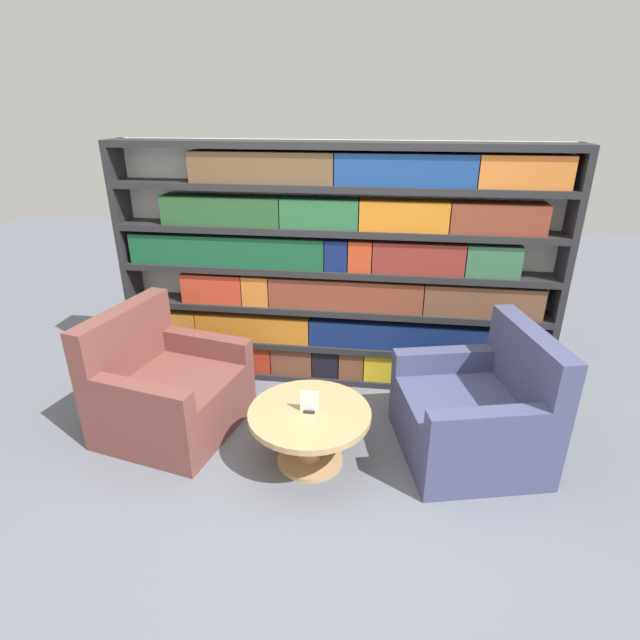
# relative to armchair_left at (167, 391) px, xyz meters

# --- Properties ---
(ground_plane) EXTENTS (14.00, 14.00, 0.00)m
(ground_plane) POSITION_rel_armchair_left_xyz_m (1.08, -0.53, -0.29)
(ground_plane) COLOR slate
(bookshelf) EXTENTS (3.41, 0.30, 1.91)m
(bookshelf) POSITION_rel_armchair_left_xyz_m (1.12, 0.87, 0.65)
(bookshelf) COLOR silver
(bookshelf) RESTS_ON ground_plane
(armchair_left) EXTENTS (1.00, 1.04, 0.87)m
(armchair_left) POSITION_rel_armchair_left_xyz_m (0.00, 0.00, 0.00)
(armchair_left) COLOR brown
(armchair_left) RESTS_ON ground_plane
(armchair_right) EXTENTS (1.02, 1.05, 0.87)m
(armchair_right) POSITION_rel_armchair_left_xyz_m (2.12, 0.00, 0.00)
(armchair_right) COLOR #42476B
(armchair_right) RESTS_ON ground_plane
(coffee_table) EXTENTS (0.77, 0.77, 0.39)m
(coffee_table) POSITION_rel_armchair_left_xyz_m (1.06, -0.26, -0.01)
(coffee_table) COLOR tan
(coffee_table) RESTS_ON ground_plane
(table_sign) EXTENTS (0.12, 0.06, 0.14)m
(table_sign) POSITION_rel_armchair_left_xyz_m (1.06, -0.26, 0.16)
(table_sign) COLOR black
(table_sign) RESTS_ON coffee_table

